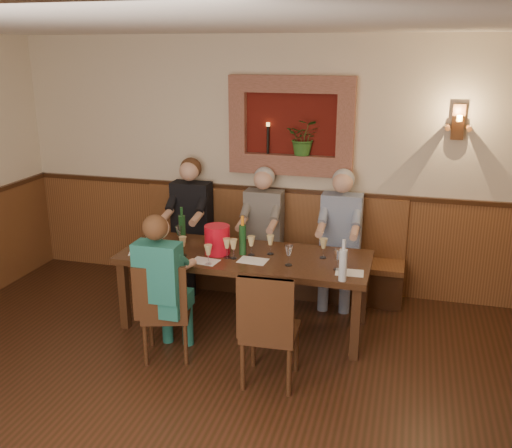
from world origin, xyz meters
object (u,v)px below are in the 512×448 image
at_px(chair_near_left, 167,329).
at_px(chair_near_right, 270,350).
at_px(person_chair_front, 164,300).
at_px(wine_bottle_green_b, 182,228).
at_px(person_bench_mid, 262,242).
at_px(person_bench_right, 339,248).
at_px(dining_table, 245,262).
at_px(bench, 268,261).
at_px(person_bench_left, 190,234).
at_px(water_bottle, 343,264).
at_px(wine_bottle_green_a, 243,239).
at_px(spittoon_bucket, 217,240).

height_order(chair_near_left, chair_near_right, chair_near_right).
height_order(chair_near_right, person_chair_front, person_chair_front).
bearing_deg(wine_bottle_green_b, person_chair_front, -77.64).
xyz_separation_m(chair_near_right, person_bench_mid, (-0.53, 1.75, 0.30)).
height_order(person_bench_right, person_chair_front, person_bench_right).
bearing_deg(dining_table, chair_near_left, -123.24).
height_order(person_bench_mid, person_chair_front, person_bench_mid).
height_order(bench, person_bench_left, person_bench_left).
xyz_separation_m(chair_near_right, water_bottle, (0.51, 0.52, 0.61)).
xyz_separation_m(person_chair_front, wine_bottle_green_a, (0.48, 0.78, 0.35)).
bearing_deg(person_chair_front, dining_table, 57.18).
bearing_deg(person_bench_right, person_bench_left, -179.97).
xyz_separation_m(chair_near_left, spittoon_bucket, (0.24, 0.72, 0.62)).
height_order(bench, person_chair_front, person_chair_front).
relative_size(dining_table, wine_bottle_green_a, 6.28).
xyz_separation_m(person_bench_mid, spittoon_bucket, (-0.21, -0.88, 0.30)).
relative_size(bench, spittoon_bucket, 10.74).
xyz_separation_m(bench, wine_bottle_green_a, (-0.02, -0.94, 0.58)).
bearing_deg(person_bench_mid, bench, 64.55).
relative_size(person_bench_mid, person_bench_right, 0.98).
height_order(person_bench_left, person_bench_mid, person_bench_left).
height_order(dining_table, bench, bench).
bearing_deg(person_chair_front, bench, 73.73).
relative_size(person_chair_front, water_bottle, 3.66).
relative_size(chair_near_right, person_bench_mid, 0.70).
bearing_deg(wine_bottle_green_a, chair_near_right, -61.27).
distance_m(spittoon_bucket, water_bottle, 1.30).
distance_m(dining_table, wine_bottle_green_a, 0.23).
distance_m(person_bench_mid, person_bench_right, 0.86).
height_order(chair_near_left, person_chair_front, person_chair_front).
distance_m(bench, person_bench_mid, 0.29).
distance_m(person_bench_right, water_bottle, 1.28).
height_order(person_chair_front, spittoon_bucket, person_chair_front).
bearing_deg(chair_near_right, wine_bottle_green_b, 135.08).
bearing_deg(chair_near_left, spittoon_bucket, 54.46).
bearing_deg(dining_table, person_bench_right, 45.98).
xyz_separation_m(bench, water_bottle, (0.99, -1.34, 0.57)).
xyz_separation_m(chair_near_right, person_chair_front, (-0.99, 0.14, 0.27)).
height_order(chair_near_left, wine_bottle_green_a, wine_bottle_green_a).
relative_size(person_bench_right, wine_bottle_green_a, 3.79).
height_order(wine_bottle_green_a, water_bottle, wine_bottle_green_a).
distance_m(person_bench_left, spittoon_bucket, 1.12).
height_order(person_bench_right, water_bottle, person_bench_right).
distance_m(person_bench_mid, wine_bottle_green_a, 0.90).
bearing_deg(chair_near_left, dining_table, 39.35).
bearing_deg(spittoon_bucket, chair_near_right, -49.60).
xyz_separation_m(chair_near_left, water_bottle, (1.49, 0.36, 0.63)).
bearing_deg(chair_near_right, wine_bottle_green_a, 116.07).
bearing_deg(spittoon_bucket, person_bench_right, 39.34).
bearing_deg(person_bench_left, spittoon_bucket, -53.68).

